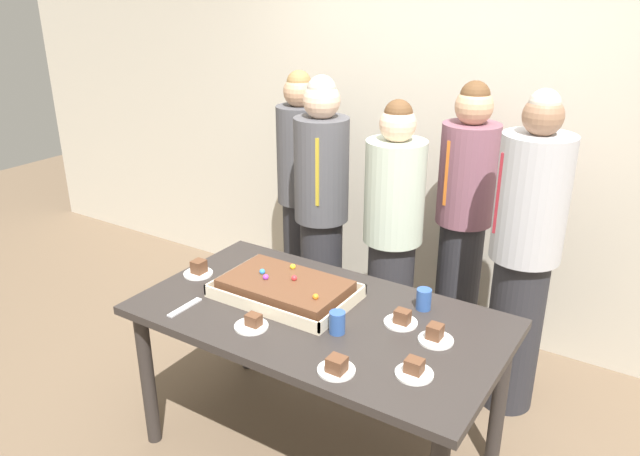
{
  "coord_description": "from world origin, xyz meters",
  "views": [
    {
      "loc": [
        1.33,
        -2.07,
        2.21
      ],
      "look_at": [
        -0.09,
        0.15,
        1.14
      ],
      "focal_mm": 34.5,
      "sensor_mm": 36.0,
      "label": 1
    }
  ],
  "objects_px": {
    "plated_slice_near_left": "(337,367)",
    "person_serving_front": "(321,213)",
    "plated_slice_center_front": "(435,336)",
    "person_left_edge_reaching": "(300,192)",
    "plated_slice_far_left": "(199,270)",
    "party_table": "(319,331)",
    "plated_slice_near_right": "(414,370)",
    "plated_slice_far_right": "(401,320)",
    "sheet_cake": "(285,289)",
    "drink_cup_nearest": "(424,299)",
    "person_green_shirt_behind": "(524,255)",
    "drink_cup_middle": "(337,322)",
    "plated_slice_center_back": "(252,324)",
    "person_far_right_suit": "(392,241)",
    "cake_server_utensil": "(185,307)",
    "person_striped_tie_right": "(463,223)"
  },
  "relations": [
    {
      "from": "party_table",
      "to": "plated_slice_near_right",
      "type": "xyz_separation_m",
      "value": [
        0.56,
        -0.2,
        0.12
      ]
    },
    {
      "from": "plated_slice_center_back",
      "to": "cake_server_utensil",
      "type": "xyz_separation_m",
      "value": [
        -0.37,
        -0.04,
        -0.01
      ]
    },
    {
      "from": "person_far_right_suit",
      "to": "party_table",
      "type": "bearing_deg",
      "value": 15.93
    },
    {
      "from": "sheet_cake",
      "to": "plated_slice_center_back",
      "type": "xyz_separation_m",
      "value": [
        0.04,
        -0.31,
        -0.02
      ]
    },
    {
      "from": "plated_slice_far_right",
      "to": "plated_slice_center_front",
      "type": "height_order",
      "value": "same"
    },
    {
      "from": "cake_server_utensil",
      "to": "plated_slice_far_right",
      "type": "bearing_deg",
      "value": 24.31
    },
    {
      "from": "plated_slice_near_right",
      "to": "person_striped_tie_right",
      "type": "bearing_deg",
      "value": 103.07
    },
    {
      "from": "plated_slice_far_left",
      "to": "cake_server_utensil",
      "type": "relative_size",
      "value": 0.75
    },
    {
      "from": "plated_slice_near_left",
      "to": "person_green_shirt_behind",
      "type": "relative_size",
      "value": 0.09
    },
    {
      "from": "person_serving_front",
      "to": "person_far_right_suit",
      "type": "distance_m",
      "value": 0.5
    },
    {
      "from": "sheet_cake",
      "to": "plated_slice_center_front",
      "type": "distance_m",
      "value": 0.76
    },
    {
      "from": "cake_server_utensil",
      "to": "person_far_right_suit",
      "type": "relative_size",
      "value": 0.12
    },
    {
      "from": "plated_slice_center_back",
      "to": "drink_cup_nearest",
      "type": "xyz_separation_m",
      "value": [
        0.57,
        0.55,
        0.03
      ]
    },
    {
      "from": "plated_slice_far_right",
      "to": "person_left_edge_reaching",
      "type": "height_order",
      "value": "person_left_edge_reaching"
    },
    {
      "from": "plated_slice_near_left",
      "to": "plated_slice_far_left",
      "type": "bearing_deg",
      "value": 161.41
    },
    {
      "from": "drink_cup_nearest",
      "to": "person_striped_tie_right",
      "type": "relative_size",
      "value": 0.06
    },
    {
      "from": "plated_slice_far_left",
      "to": "person_far_right_suit",
      "type": "relative_size",
      "value": 0.09
    },
    {
      "from": "sheet_cake",
      "to": "person_serving_front",
      "type": "bearing_deg",
      "value": 110.85
    },
    {
      "from": "plated_slice_far_left",
      "to": "person_left_edge_reaching",
      "type": "xyz_separation_m",
      "value": [
        -0.14,
        1.14,
        0.07
      ]
    },
    {
      "from": "plated_slice_far_left",
      "to": "drink_cup_middle",
      "type": "xyz_separation_m",
      "value": [
        0.9,
        -0.1,
        0.02
      ]
    },
    {
      "from": "sheet_cake",
      "to": "plated_slice_far_right",
      "type": "height_order",
      "value": "sheet_cake"
    },
    {
      "from": "plated_slice_near_right",
      "to": "person_far_right_suit",
      "type": "relative_size",
      "value": 0.09
    },
    {
      "from": "plated_slice_near_left",
      "to": "sheet_cake",
      "type": "bearing_deg",
      "value": 143.04
    },
    {
      "from": "plated_slice_far_left",
      "to": "person_green_shirt_behind",
      "type": "bearing_deg",
      "value": 32.53
    },
    {
      "from": "plated_slice_near_left",
      "to": "plated_slice_near_right",
      "type": "height_order",
      "value": "plated_slice_near_left"
    },
    {
      "from": "party_table",
      "to": "plated_slice_near_left",
      "type": "xyz_separation_m",
      "value": [
        0.3,
        -0.35,
        0.12
      ]
    },
    {
      "from": "person_far_right_suit",
      "to": "plated_slice_far_right",
      "type": "bearing_deg",
      "value": 42.92
    },
    {
      "from": "plated_slice_center_front",
      "to": "person_left_edge_reaching",
      "type": "height_order",
      "value": "person_left_edge_reaching"
    },
    {
      "from": "cake_server_utensil",
      "to": "person_left_edge_reaching",
      "type": "height_order",
      "value": "person_left_edge_reaching"
    },
    {
      "from": "plated_slice_near_left",
      "to": "drink_cup_middle",
      "type": "height_order",
      "value": "drink_cup_middle"
    },
    {
      "from": "plated_slice_far_left",
      "to": "drink_cup_nearest",
      "type": "bearing_deg",
      "value": 14.49
    },
    {
      "from": "plated_slice_near_left",
      "to": "plated_slice_center_front",
      "type": "bearing_deg",
      "value": 60.72
    },
    {
      "from": "plated_slice_center_front",
      "to": "plated_slice_center_back",
      "type": "xyz_separation_m",
      "value": [
        -0.72,
        -0.33,
        -0.0
      ]
    },
    {
      "from": "sheet_cake",
      "to": "plated_slice_center_back",
      "type": "distance_m",
      "value": 0.31
    },
    {
      "from": "sheet_cake",
      "to": "person_left_edge_reaching",
      "type": "distance_m",
      "value": 1.28
    },
    {
      "from": "sheet_cake",
      "to": "person_striped_tie_right",
      "type": "xyz_separation_m",
      "value": [
        0.47,
        1.13,
        0.06
      ]
    },
    {
      "from": "plated_slice_near_left",
      "to": "person_serving_front",
      "type": "bearing_deg",
      "value": 124.67
    },
    {
      "from": "person_striped_tie_right",
      "to": "plated_slice_center_back",
      "type": "bearing_deg",
      "value": 5.96
    },
    {
      "from": "person_serving_front",
      "to": "plated_slice_center_front",
      "type": "bearing_deg",
      "value": 32.78
    },
    {
      "from": "plated_slice_far_right",
      "to": "plated_slice_near_left",
      "type": "bearing_deg",
      "value": -96.91
    },
    {
      "from": "plated_slice_center_back",
      "to": "party_table",
      "type": "bearing_deg",
      "value": 55.43
    },
    {
      "from": "plated_slice_far_left",
      "to": "party_table",
      "type": "bearing_deg",
      "value": -0.29
    },
    {
      "from": "person_serving_front",
      "to": "person_striped_tie_right",
      "type": "bearing_deg",
      "value": 91.37
    },
    {
      "from": "sheet_cake",
      "to": "person_green_shirt_behind",
      "type": "height_order",
      "value": "person_green_shirt_behind"
    },
    {
      "from": "plated_slice_far_right",
      "to": "plated_slice_near_right",
      "type": "bearing_deg",
      "value": -57.01
    },
    {
      "from": "drink_cup_middle",
      "to": "person_green_shirt_behind",
      "type": "distance_m",
      "value": 1.13
    },
    {
      "from": "plated_slice_near_left",
      "to": "person_left_edge_reaching",
      "type": "xyz_separation_m",
      "value": [
        -1.18,
        1.49,
        0.07
      ]
    },
    {
      "from": "cake_server_utensil",
      "to": "person_left_edge_reaching",
      "type": "relative_size",
      "value": 0.12
    },
    {
      "from": "plated_slice_far_left",
      "to": "drink_cup_middle",
      "type": "relative_size",
      "value": 1.5
    },
    {
      "from": "plated_slice_near_right",
      "to": "drink_cup_nearest",
      "type": "height_order",
      "value": "drink_cup_nearest"
    }
  ]
}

